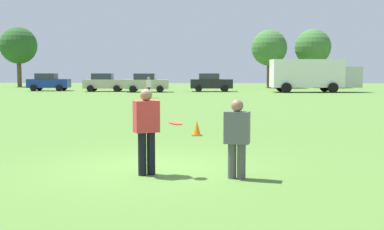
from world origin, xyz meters
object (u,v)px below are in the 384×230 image
(parked_car_near_left, at_px, (48,82))
(traffic_cone, at_px, (197,128))
(player_thrower, at_px, (146,127))
(box_truck, at_px, (313,74))
(parked_car_mid_left, at_px, (104,82))
(parked_car_center, at_px, (146,83))
(player_defender, at_px, (237,135))
(parked_car_mid_right, at_px, (211,82))
(bystander_far_jogger, at_px, (149,86))
(frisbee, at_px, (176,123))

(parked_car_near_left, bearing_deg, traffic_cone, -63.32)
(player_thrower, relative_size, box_truck, 0.20)
(parked_car_mid_left, bearing_deg, parked_car_center, -13.14)
(traffic_cone, xyz_separation_m, box_truck, (9.86, 32.02, 1.52))
(player_defender, bearing_deg, parked_car_center, 101.11)
(parked_car_near_left, height_order, parked_car_mid_left, same)
(player_thrower, height_order, box_truck, box_truck)
(parked_car_mid_left, height_order, parked_car_mid_right, same)
(bystander_far_jogger, bearing_deg, parked_car_center, 99.54)
(parked_car_near_left, distance_m, box_truck, 26.93)
(player_thrower, xyz_separation_m, parked_car_center, (-5.62, 37.39, -0.04))
(player_thrower, relative_size, player_defender, 1.12)
(frisbee, distance_m, parked_car_mid_left, 39.98)
(traffic_cone, distance_m, parked_car_mid_left, 34.30)
(parked_car_mid_left, height_order, bystander_far_jogger, parked_car_mid_left)
(frisbee, xyz_separation_m, parked_car_near_left, (-16.85, 39.80, -0.13))
(parked_car_mid_left, distance_m, box_truck, 20.67)
(player_defender, bearing_deg, player_thrower, 172.83)
(parked_car_mid_right, relative_size, bystander_far_jogger, 2.68)
(player_defender, distance_m, frisbee, 1.20)
(player_thrower, xyz_separation_m, frisbee, (0.59, -0.12, 0.09))
(player_thrower, height_order, player_defender, player_thrower)
(player_defender, relative_size, bystander_far_jogger, 0.94)
(parked_car_near_left, bearing_deg, player_defender, -65.69)
(frisbee, bearing_deg, parked_car_near_left, 112.94)
(frisbee, relative_size, traffic_cone, 0.57)
(parked_car_near_left, xyz_separation_m, parked_car_mid_left, (6.21, -1.26, 0.00))
(bystander_far_jogger, bearing_deg, traffic_cone, -77.73)
(frisbee, distance_m, bystander_far_jogger, 27.75)
(traffic_cone, relative_size, parked_car_mid_right, 0.11)
(box_truck, bearing_deg, traffic_cone, -107.12)
(parked_car_near_left, distance_m, parked_car_mid_left, 6.34)
(frisbee, relative_size, parked_car_mid_right, 0.06)
(box_truck, bearing_deg, parked_car_center, -178.27)
(player_thrower, xyz_separation_m, bystander_far_jogger, (-3.92, 27.26, -0.05))
(player_defender, xyz_separation_m, parked_car_near_left, (-18.02, 39.90, 0.08))
(parked_car_near_left, bearing_deg, bystander_far_jogger, -45.19)
(parked_car_near_left, distance_m, bystander_far_jogger, 17.51)
(frisbee, xyz_separation_m, parked_car_center, (-6.21, 37.51, -0.13))
(parked_car_mid_right, xyz_separation_m, bystander_far_jogger, (-4.58, -11.63, -0.01))
(parked_car_mid_left, height_order, box_truck, box_truck)
(traffic_cone, bearing_deg, bystander_far_jogger, 102.27)
(bystander_far_jogger, bearing_deg, box_truck, 36.20)
(parked_car_mid_right, xyz_separation_m, box_truck, (9.94, -1.01, 0.83))
(player_defender, xyz_separation_m, box_truck, (8.83, 38.10, 0.91))
(parked_car_mid_right, bearing_deg, player_defender, -88.38)
(parked_car_mid_left, bearing_deg, bystander_far_jogger, -61.25)
(traffic_cone, relative_size, bystander_far_jogger, 0.30)
(player_defender, xyz_separation_m, bystander_far_jogger, (-5.69, 27.48, 0.07))
(traffic_cone, bearing_deg, player_defender, -80.36)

